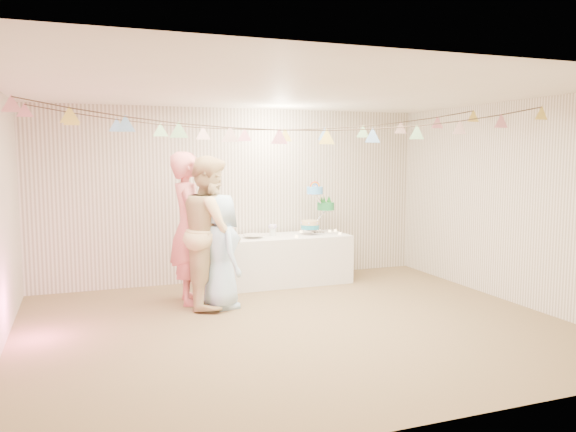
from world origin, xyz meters
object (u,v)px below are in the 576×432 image
object	(u,v)px
cake_stand	(318,207)
person_child	(221,252)
table	(285,259)
person_adult_b	(211,231)
person_adult_a	(188,228)

from	to	relation	value
cake_stand	person_child	xyz separation A→B (m)	(-1.76, -1.04, -0.41)
table	person_child	size ratio (longest dim) A/B	1.34
person_adult_b	person_child	size ratio (longest dim) A/B	1.34
person_adult_a	person_adult_b	bearing A→B (deg)	-133.39
person_adult_a	person_child	xyz separation A→B (m)	(0.33, -0.40, -0.26)
person_child	person_adult_b	bearing A→B (deg)	21.21
cake_stand	person_adult_b	xyz separation A→B (m)	(-1.84, -0.90, -0.17)
person_adult_b	person_child	world-z (taller)	person_adult_b
person_adult_a	person_child	bearing A→B (deg)	-137.27
table	person_adult_b	bearing A→B (deg)	-146.74
cake_stand	person_adult_b	size ratio (longest dim) A/B	0.39
table	cake_stand	bearing A→B (deg)	5.19
person_child	table	bearing A→B (deg)	-60.74
table	cake_stand	distance (m)	0.94
person_adult_a	cake_stand	bearing A→B (deg)	-69.61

